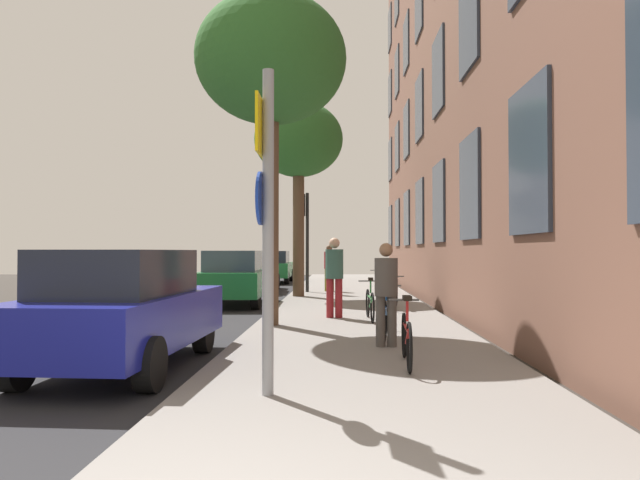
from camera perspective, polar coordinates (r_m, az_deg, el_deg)
name	(u,v)px	position (r m, az deg, el deg)	size (l,w,h in m)	color
ground_plane	(238,303)	(17.75, -8.30, -6.36)	(41.80, 41.80, 0.00)	#332D28
road_asphalt	(172,303)	(18.24, -14.84, -6.17)	(7.00, 38.00, 0.01)	#232326
sidewalk	(351,301)	(17.47, 3.14, -6.25)	(4.20, 38.00, 0.12)	gray
sign_post	(266,211)	(5.87, -5.54, 3.00)	(0.16, 0.60, 3.40)	gray
traffic_light	(305,224)	(20.65, -1.58, 1.64)	(0.43, 0.24, 3.65)	black
tree_near	(271,62)	(12.04, -5.02, 17.58)	(3.09, 3.09, 6.73)	brown
tree_far	(299,142)	(19.03, -2.20, 9.96)	(2.97, 2.97, 6.51)	brown
bicycle_0	(407,338)	(7.52, 8.81, -9.81)	(0.42, 1.64, 0.92)	black
bicycle_1	(387,315)	(9.89, 6.86, -7.60)	(0.46, 1.63, 0.97)	black
bicycle_2	(370,303)	(12.26, 5.11, -6.44)	(0.42, 1.72, 0.93)	black
bicycle_3	(394,295)	(14.70, 7.56, -5.56)	(0.48, 1.62, 0.93)	black
bicycle_4	(385,289)	(17.08, 6.63, -4.94)	(0.42, 1.61, 0.93)	black
bicycle_5	(376,284)	(19.46, 5.77, -4.48)	(0.42, 1.70, 0.93)	black
pedestrian_0	(386,287)	(8.85, 6.75, -4.81)	(0.51, 0.51, 1.62)	#4C4742
pedestrian_1	(334,272)	(12.61, 1.47, -3.27)	(0.55, 0.55, 1.80)	maroon
pedestrian_2	(329,265)	(20.95, 0.96, -2.53)	(0.54, 0.54, 1.73)	olive
car_0	(123,308)	(8.07, -19.39, -6.58)	(1.87, 3.97, 1.62)	navy
car_1	(235,277)	(16.87, -8.66, -3.77)	(1.90, 4.00, 1.62)	#19662D
car_2	(251,270)	(22.68, -6.99, -3.09)	(2.02, 4.37, 1.62)	#B7B7BC
car_3	(273,266)	(28.64, -4.77, -2.70)	(1.85, 4.35, 1.62)	#19662D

